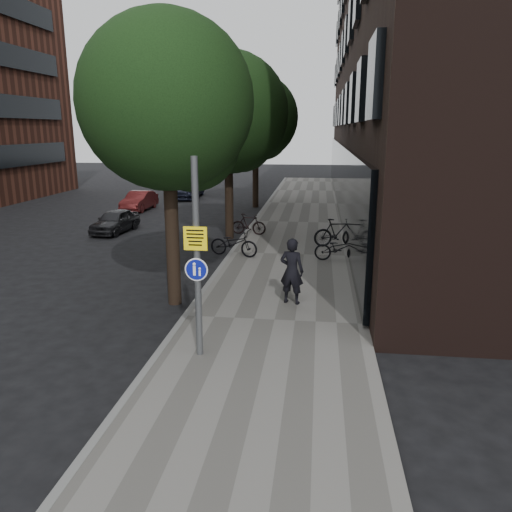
% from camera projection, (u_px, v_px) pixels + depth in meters
% --- Properties ---
extents(ground, '(120.00, 120.00, 0.00)m').
position_uv_depth(ground, '(244.00, 393.00, 9.06)').
color(ground, black).
rests_on(ground, ground).
extents(sidewalk, '(4.50, 60.00, 0.12)m').
position_uv_depth(sidewalk, '(291.00, 255.00, 18.63)').
color(sidewalk, slate).
rests_on(sidewalk, ground).
extents(curb_edge, '(0.15, 60.00, 0.13)m').
position_uv_depth(curb_edge, '(231.00, 253.00, 18.90)').
color(curb_edge, slate).
rests_on(curb_edge, ground).
extents(building_right_dark_brick, '(12.00, 40.00, 18.00)m').
position_uv_depth(building_right_dark_brick, '(459.00, 46.00, 26.95)').
color(building_right_dark_brick, black).
rests_on(building_right_dark_brick, ground).
extents(street_tree_near, '(4.40, 4.40, 7.50)m').
position_uv_depth(street_tree_near, '(171.00, 110.00, 12.57)').
color(street_tree_near, black).
rests_on(street_tree_near, ground).
extents(street_tree_mid, '(5.00, 5.00, 7.80)m').
position_uv_depth(street_tree_mid, '(230.00, 117.00, 20.74)').
color(street_tree_mid, black).
rests_on(street_tree_mid, ground).
extents(street_tree_far, '(5.00, 5.00, 7.80)m').
position_uv_depth(street_tree_far, '(257.00, 121.00, 29.39)').
color(street_tree_far, black).
rests_on(street_tree_far, ground).
extents(signpost, '(0.47, 0.13, 4.04)m').
position_uv_depth(signpost, '(197.00, 259.00, 9.85)').
color(signpost, '#595B5E').
rests_on(signpost, sidewalk).
extents(pedestrian, '(0.73, 0.57, 1.78)m').
position_uv_depth(pedestrian, '(292.00, 271.00, 13.17)').
color(pedestrian, black).
rests_on(pedestrian, sidewalk).
extents(parked_bike_facade_near, '(1.73, 0.62, 0.91)m').
position_uv_depth(parked_bike_facade_near, '(339.00, 248.00, 17.55)').
color(parked_bike_facade_near, black).
rests_on(parked_bike_facade_near, sidewalk).
extents(parked_bike_facade_far, '(1.93, 0.89, 1.12)m').
position_uv_depth(parked_bike_facade_far, '(337.00, 233.00, 19.66)').
color(parked_bike_facade_far, black).
rests_on(parked_bike_facade_far, sidewalk).
extents(parked_bike_curb_near, '(1.93, 1.04, 0.96)m').
position_uv_depth(parked_bike_curb_near, '(234.00, 243.00, 18.20)').
color(parked_bike_curb_near, black).
rests_on(parked_bike_curb_near, sidewalk).
extents(parked_bike_curb_far, '(1.58, 0.57, 0.93)m').
position_uv_depth(parked_bike_curb_far, '(249.00, 224.00, 21.92)').
color(parked_bike_curb_far, black).
rests_on(parked_bike_curb_far, sidewalk).
extents(parked_car_near, '(1.56, 3.23, 1.06)m').
position_uv_depth(parked_car_near, '(115.00, 221.00, 22.96)').
color(parked_car_near, black).
rests_on(parked_car_near, ground).
extents(parked_car_mid, '(1.29, 3.40, 1.11)m').
position_uv_depth(parked_car_mid, '(139.00, 201.00, 29.23)').
color(parked_car_mid, maroon).
rests_on(parked_car_mid, ground).
extents(parked_car_far, '(2.17, 4.64, 1.31)m').
position_uv_depth(parked_car_far, '(188.00, 188.00, 34.57)').
color(parked_car_far, black).
rests_on(parked_car_far, ground).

